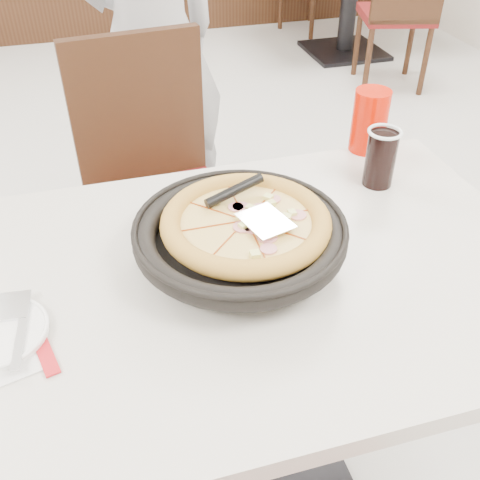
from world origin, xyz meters
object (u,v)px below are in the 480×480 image
object	(u,v)px
main_table	(245,392)
cola_glass	(380,159)
pizza	(246,229)
bg_table_right	(349,1)
bg_chair_right_near	(397,10)
chair_far	(161,204)
diner_person	(151,39)
red_cup	(370,121)
pizza_pan	(240,243)

from	to	relation	value
main_table	cola_glass	bearing A→B (deg)	29.35
pizza	bg_table_right	world-z (taller)	pizza
main_table	pizza	xyz separation A→B (m)	(0.01, 0.05, 0.44)
pizza	bg_chair_right_near	world-z (taller)	bg_chair_right_near
main_table	chair_far	size ratio (longest dim) A/B	1.26
main_table	diner_person	xyz separation A→B (m)	(0.01, 1.20, 0.45)
pizza	bg_table_right	distance (m)	3.51
main_table	bg_chair_right_near	xyz separation A→B (m)	(1.70, 2.45, 0.10)
red_cup	bg_chair_right_near	xyz separation A→B (m)	(1.26, 2.06, -0.35)
pizza_pan	cola_glass	distance (m)	0.43
diner_person	main_table	bearing A→B (deg)	66.02
main_table	cola_glass	distance (m)	0.63
chair_far	diner_person	xyz separation A→B (m)	(0.08, 0.51, 0.35)
pizza	red_cup	world-z (taller)	red_cup
bg_table_right	bg_chair_right_near	size ratio (longest dim) A/B	1.26
diner_person	red_cup	bearing A→B (deg)	94.31
bg_table_right	diner_person	bearing A→B (deg)	-131.65
main_table	bg_chair_right_near	distance (m)	2.98
cola_glass	bg_chair_right_near	bearing A→B (deg)	59.47
bg_table_right	main_table	bearing A→B (deg)	-118.69
pizza_pan	bg_chair_right_near	bearing A→B (deg)	54.78
red_cup	diner_person	distance (m)	0.92
pizza	diner_person	size ratio (longest dim) A/B	0.17
diner_person	bg_chair_right_near	bearing A→B (deg)	-167.33
red_cup	bg_chair_right_near	bearing A→B (deg)	58.54
main_table	pizza_pan	distance (m)	0.42
pizza_pan	chair_far	bearing A→B (deg)	95.97
chair_far	red_cup	xyz separation A→B (m)	(0.51, -0.31, 0.35)
pizza_pan	cola_glass	size ratio (longest dim) A/B	2.81
pizza_pan	red_cup	distance (m)	0.57
red_cup	chair_far	bearing A→B (deg)	149.00
pizza	cola_glass	bearing A→B (deg)	24.57
pizza_pan	diner_person	distance (m)	1.17
bg_table_right	pizza	bearing A→B (deg)	-118.87
main_table	red_cup	world-z (taller)	red_cup
pizza	main_table	bearing A→B (deg)	-105.75
pizza	pizza_pan	bearing A→B (deg)	-135.04
main_table	pizza_pan	size ratio (longest dim) A/B	3.29
chair_far	bg_chair_right_near	world-z (taller)	same
pizza	diner_person	world-z (taller)	diner_person
red_cup	cola_glass	bearing A→B (deg)	-107.42
diner_person	bg_chair_right_near	distance (m)	2.13
pizza	cola_glass	size ratio (longest dim) A/B	2.17
main_table	pizza	bearing A→B (deg)	74.25
diner_person	bg_table_right	distance (m)	2.58
cola_glass	bg_table_right	size ratio (longest dim) A/B	0.11
red_cup	bg_table_right	world-z (taller)	red_cup
pizza	bg_chair_right_near	xyz separation A→B (m)	(1.69, 2.40, -0.34)
main_table	chair_far	distance (m)	0.70
bg_table_right	bg_chair_right_near	xyz separation A→B (m)	(0.01, -0.65, 0.10)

